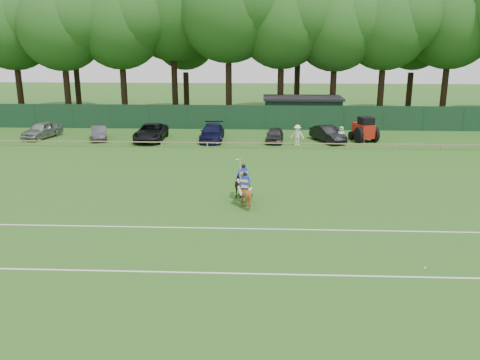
# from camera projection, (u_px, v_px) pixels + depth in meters

# --- Properties ---
(ground) EXTENTS (160.00, 160.00, 0.00)m
(ground) POSITION_uv_depth(u_px,v_px,m) (228.00, 221.00, 26.45)
(ground) COLOR #1E4C14
(ground) RESTS_ON ground
(horse_dark) EXTENTS (1.63, 2.07, 1.59)m
(horse_dark) POSITION_uv_depth(u_px,v_px,m) (244.00, 187.00, 29.75)
(horse_dark) COLOR black
(horse_dark) RESTS_ON ground
(horse_chestnut) EXTENTS (1.56, 1.64, 1.46)m
(horse_chestnut) POSITION_uv_depth(u_px,v_px,m) (245.00, 195.00, 28.49)
(horse_chestnut) COLOR brown
(horse_chestnut) RESTS_ON ground
(sedan_silver) EXTENTS (2.98, 4.83, 1.54)m
(sedan_silver) POSITION_uv_depth(u_px,v_px,m) (42.00, 130.00, 47.82)
(sedan_silver) COLOR #95989A
(sedan_silver) RESTS_ON ground
(sedan_grey) EXTENTS (2.48, 4.14, 1.29)m
(sedan_grey) POSITION_uv_depth(u_px,v_px,m) (99.00, 133.00, 47.16)
(sedan_grey) COLOR #323335
(sedan_grey) RESTS_ON ground
(suv_black) EXTENTS (2.63, 5.53, 1.52)m
(suv_black) POSITION_uv_depth(u_px,v_px,m) (151.00, 132.00, 46.67)
(suv_black) COLOR black
(suv_black) RESTS_ON ground
(sedan_navy) EXTENTS (2.11, 5.08, 1.47)m
(sedan_navy) POSITION_uv_depth(u_px,v_px,m) (212.00, 133.00, 46.65)
(sedan_navy) COLOR #101034
(sedan_navy) RESTS_ON ground
(hatch_grey) EXTENTS (1.79, 3.86, 1.28)m
(hatch_grey) POSITION_uv_depth(u_px,v_px,m) (275.00, 135.00, 46.07)
(hatch_grey) COLOR #2C2C2E
(hatch_grey) RESTS_ON ground
(estate_black) EXTENTS (3.14, 4.57, 1.43)m
(estate_black) POSITION_uv_depth(u_px,v_px,m) (328.00, 134.00, 46.11)
(estate_black) COLOR black
(estate_black) RESTS_ON ground
(spectator_left) EXTENTS (1.27, 0.88, 1.81)m
(spectator_left) POSITION_uv_depth(u_px,v_px,m) (297.00, 135.00, 44.63)
(spectator_left) COLOR white
(spectator_left) RESTS_ON ground
(spectator_mid) EXTENTS (1.06, 0.58, 1.72)m
(spectator_mid) POSITION_uv_depth(u_px,v_px,m) (363.00, 134.00, 45.54)
(spectator_mid) COLOR beige
(spectator_mid) RESTS_ON ground
(spectator_right) EXTENTS (0.91, 0.79, 1.58)m
(spectator_right) POSITION_uv_depth(u_px,v_px,m) (341.00, 135.00, 45.17)
(spectator_right) COLOR beige
(spectator_right) RESTS_ON ground
(rider_dark) EXTENTS (0.89, 0.60, 1.41)m
(rider_dark) POSITION_uv_depth(u_px,v_px,m) (244.00, 175.00, 29.54)
(rider_dark) COLOR silver
(rider_dark) RESTS_ON ground
(rider_chestnut) EXTENTS (0.92, 0.74, 2.05)m
(rider_chestnut) POSITION_uv_depth(u_px,v_px,m) (245.00, 183.00, 28.29)
(rider_chestnut) COLOR silver
(rider_chestnut) RESTS_ON ground
(polo_ball) EXTENTS (0.09, 0.09, 0.09)m
(polo_ball) POSITION_uv_depth(u_px,v_px,m) (425.00, 268.00, 21.05)
(polo_ball) COLOR silver
(polo_ball) RESTS_ON ground
(pitch_lines) EXTENTS (60.00, 5.10, 0.01)m
(pitch_lines) POSITION_uv_depth(u_px,v_px,m) (223.00, 248.00, 23.09)
(pitch_lines) COLOR silver
(pitch_lines) RESTS_ON ground
(pitch_rail) EXTENTS (62.10, 0.10, 0.50)m
(pitch_rail) POSITION_uv_depth(u_px,v_px,m) (242.00, 143.00, 43.62)
(pitch_rail) COLOR #997F5B
(pitch_rail) RESTS_ON ground
(perimeter_fence) EXTENTS (92.08, 0.08, 2.50)m
(perimeter_fence) POSITION_uv_depth(u_px,v_px,m) (246.00, 117.00, 52.05)
(perimeter_fence) COLOR #14351E
(perimeter_fence) RESTS_ON ground
(utility_shed) EXTENTS (8.40, 4.40, 3.04)m
(utility_shed) POSITION_uv_depth(u_px,v_px,m) (302.00, 111.00, 54.59)
(utility_shed) COLOR #14331E
(utility_shed) RESTS_ON ground
(tree_row) EXTENTS (96.00, 12.00, 21.00)m
(tree_row) POSITION_uv_depth(u_px,v_px,m) (265.00, 118.00, 59.99)
(tree_row) COLOR #26561C
(tree_row) RESTS_ON ground
(tractor) EXTENTS (2.50, 3.09, 2.26)m
(tractor) POSITION_uv_depth(u_px,v_px,m) (364.00, 130.00, 46.20)
(tractor) COLOR #A51A0F
(tractor) RESTS_ON ground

